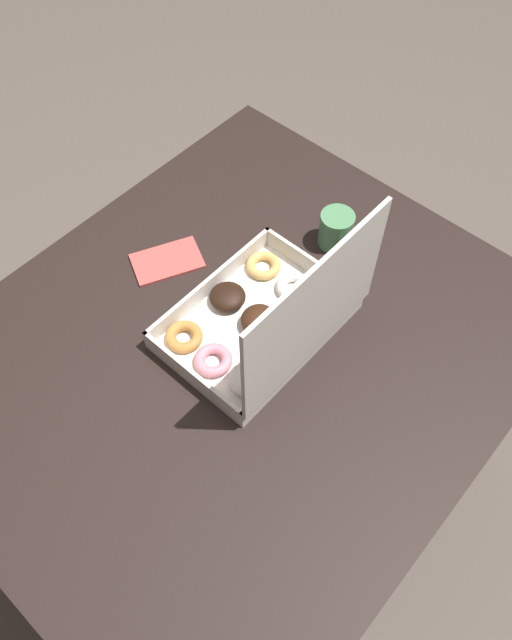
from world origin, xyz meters
The scene contains 5 objects.
ground_plane centered at (0.00, 0.00, 0.00)m, with size 8.00×8.00×0.00m, color #564C44.
dining_table centered at (0.00, 0.00, 0.63)m, with size 1.13×0.96×0.72m.
donut_box centered at (-0.06, 0.03, 0.78)m, with size 0.36×0.26×0.31m.
coffee_mug centered at (-0.34, -0.03, 0.77)m, with size 0.07×0.07×0.08m.
paper_napkin centered at (-0.06, -0.26, 0.73)m, with size 0.17×0.15×0.01m.
Camera 1 is at (0.44, 0.44, 1.76)m, focal length 35.00 mm.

